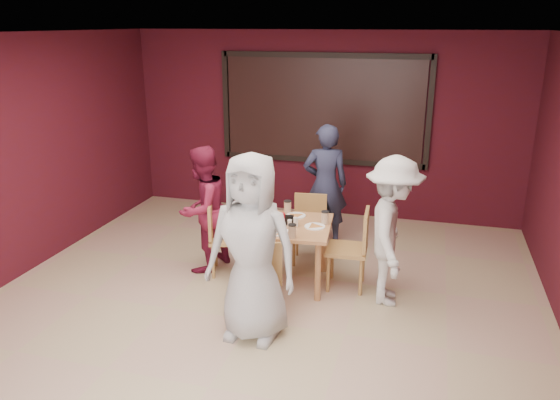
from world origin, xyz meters
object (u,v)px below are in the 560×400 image
(chair_right, at_px, (354,245))
(dining_table, at_px, (290,232))
(chair_front, at_px, (261,273))
(chair_left, at_px, (222,234))
(diner_left, at_px, (203,209))
(chair_back, at_px, (309,224))
(diner_front, at_px, (252,248))
(diner_back, at_px, (325,185))
(diner_right, at_px, (392,231))

(chair_right, bearing_deg, dining_table, -173.04)
(chair_front, relative_size, chair_left, 0.99)
(chair_right, xyz_separation_m, diner_left, (-1.84, 0.03, 0.24))
(chair_back, distance_m, diner_front, 1.93)
(diner_left, bearing_deg, dining_table, 98.69)
(chair_left, bearing_deg, diner_back, 52.13)
(chair_right, height_order, diner_right, diner_right)
(chair_front, xyz_separation_m, chair_back, (0.15, 1.53, -0.01))
(diner_front, bearing_deg, chair_left, 126.51)
(dining_table, distance_m, diner_front, 1.19)
(chair_right, relative_size, diner_left, 0.61)
(diner_front, xyz_separation_m, diner_right, (1.20, 1.05, -0.10))
(dining_table, xyz_separation_m, chair_left, (-0.85, 0.06, -0.14))
(dining_table, xyz_separation_m, diner_left, (-1.11, 0.12, 0.13))
(chair_back, relative_size, diner_back, 0.51)
(chair_right, relative_size, diner_right, 0.57)
(dining_table, relative_size, chair_back, 1.19)
(diner_front, bearing_deg, diner_right, 44.37)
(chair_right, bearing_deg, chair_left, -178.91)
(dining_table, xyz_separation_m, chair_front, (-0.08, -0.82, -0.15))
(dining_table, xyz_separation_m, diner_right, (1.15, -0.12, 0.17))
(diner_front, xyz_separation_m, diner_left, (-1.06, 1.28, -0.14))
(chair_left, height_order, diner_front, diner_front)
(dining_table, bearing_deg, chair_left, 176.08)
(diner_back, bearing_deg, diner_front, 68.81)
(dining_table, height_order, diner_front, diner_front)
(diner_front, height_order, diner_back, diner_front)
(chair_front, xyz_separation_m, diner_right, (1.22, 0.70, 0.31))
(chair_left, relative_size, diner_back, 0.54)
(chair_left, xyz_separation_m, diner_back, (0.99, 1.28, 0.32))
(chair_front, height_order, diner_front, diner_front)
(diner_front, relative_size, diner_right, 1.12)
(dining_table, height_order, diner_right, diner_right)
(chair_left, distance_m, diner_front, 1.51)
(diner_left, height_order, diner_right, diner_right)
(chair_back, relative_size, chair_right, 0.91)
(dining_table, height_order, chair_left, chair_left)
(chair_right, distance_m, diner_front, 1.52)
(chair_right, bearing_deg, diner_right, -26.03)
(dining_table, height_order, chair_front, dining_table)
(diner_back, relative_size, diner_left, 1.08)
(chair_front, bearing_deg, chair_back, 84.48)
(chair_back, relative_size, diner_left, 0.55)
(dining_table, distance_m, diner_left, 1.12)
(chair_left, bearing_deg, diner_right, -5.03)
(dining_table, height_order, chair_back, dining_table)
(chair_front, bearing_deg, chair_right, 48.55)
(diner_front, bearing_deg, dining_table, 90.66)
(chair_front, distance_m, chair_left, 1.17)
(dining_table, relative_size, diner_right, 0.62)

